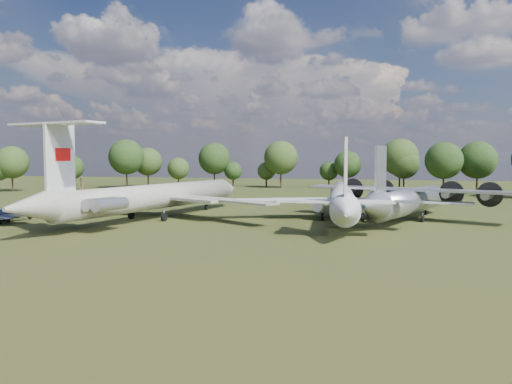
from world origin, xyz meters
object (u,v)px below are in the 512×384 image
(il62_airliner, at_px, (156,201))
(person_on_il62, at_px, (82,183))
(an12_transport, at_px, (409,205))
(tu104_jet, at_px, (342,204))

(il62_airliner, relative_size, person_on_il62, 31.99)
(person_on_il62, bearing_deg, il62_airliner, -97.60)
(il62_airliner, relative_size, an12_transport, 1.50)
(tu104_jet, height_order, person_on_il62, person_on_il62)
(tu104_jet, relative_size, an12_transport, 1.37)
(tu104_jet, height_order, an12_transport, tu104_jet)
(il62_airliner, xyz_separation_m, an12_transport, (37.88, 7.32, -0.28))
(il62_airliner, relative_size, tu104_jet, 1.09)
(il62_airliner, height_order, person_on_il62, person_on_il62)
(an12_transport, distance_m, person_on_il62, 46.79)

